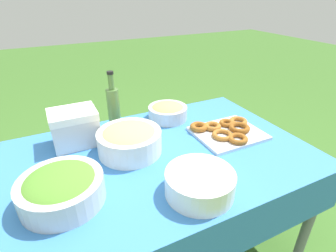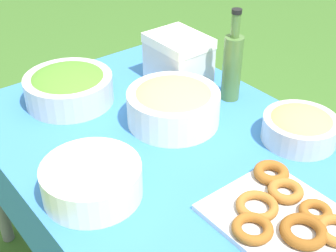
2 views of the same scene
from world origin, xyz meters
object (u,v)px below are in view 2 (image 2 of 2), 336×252
Objects in this scene: donut_platter at (285,215)px; plate_stack at (92,181)px; olive_oil_bottle at (232,65)px; bread_bowl at (300,126)px; salad_bowl at (69,86)px; pasta_bowl at (173,104)px; cooler_box at (178,59)px.

donut_platter is 1.41× the size of plate_stack.
donut_platter is 0.64m from olive_oil_bottle.
salad_bowl is at bearing 34.50° from bread_bowl.
donut_platter is at bearing -139.37° from plate_stack.
donut_platter is 1.63× the size of bread_bowl.
olive_oil_bottle is at bearing -31.62° from donut_platter.
olive_oil_bottle is at bearing -125.78° from salad_bowl.
cooler_box is at bearing -42.35° from pasta_bowl.
bread_bowl is (-0.67, -0.46, -0.01)m from salad_bowl.
salad_bowl is 0.52m from plate_stack.
salad_bowl reaches higher than bread_bowl.
plate_stack reaches higher than donut_platter.
cooler_box is at bearing -105.79° from salad_bowl.
pasta_bowl reaches higher than salad_bowl.
pasta_bowl is at bearing -148.28° from salad_bowl.
pasta_bowl is 1.31× the size of bread_bowl.
olive_oil_bottle is at bearing -164.56° from cooler_box.
salad_bowl is at bearing 54.22° from olive_oil_bottle.
olive_oil_bottle is 1.48× the size of cooler_box.
plate_stack is 0.68m from bread_bowl.
salad_bowl reaches higher than plate_stack.
pasta_bowl is 1.13× the size of plate_stack.
bread_bowl is 1.04× the size of cooler_box.
olive_oil_bottle is (-0.00, -0.26, 0.06)m from pasta_bowl.
salad_bowl is 1.02× the size of pasta_bowl.
plate_stack is 1.20× the size of cooler_box.
pasta_bowl is 0.92× the size of olive_oil_bottle.
bread_bowl is at bearing -56.45° from donut_platter.
plate_stack is 1.15× the size of bread_bowl.
cooler_box reaches higher than salad_bowl.
salad_bowl is 0.89m from donut_platter.
cooler_box is (-0.12, -0.41, 0.03)m from salad_bowl.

